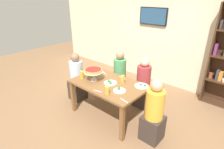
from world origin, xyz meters
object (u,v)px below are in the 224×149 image
diner_far_left (120,77)px  beer_glass_amber_spare (82,75)px  salad_plate_far_diner (119,90)px  water_glass_clear_near (95,71)px  salad_plate_spare (110,83)px  salad_plate_near_diner (142,86)px  diner_far_right (143,86)px  television (153,16)px  beer_glass_amber_short (123,79)px  cutlery_knife_near (104,73)px  beer_glass_amber_tall (107,90)px  cutlery_knife_far (124,100)px  deep_dish_pizza_stand (93,71)px  cutlery_fork_far (122,78)px  diner_head_west (77,80)px  water_glass_clear_far (92,72)px  cutlery_fork_near (98,91)px  diner_head_east (154,115)px  dining_table (109,87)px

diner_far_left → beer_glass_amber_spare: 1.07m
salad_plate_far_diner → water_glass_clear_near: water_glass_clear_near is taller
salad_plate_far_diner → water_glass_clear_near: 0.94m
salad_plate_spare → salad_plate_near_diner: bearing=29.8°
diner_far_right → water_glass_clear_near: diner_far_right is taller
television → beer_glass_amber_short: 2.22m
diner_far_left → beer_glass_amber_short: size_ratio=7.32×
diner_far_right → cutlery_knife_near: bearing=-57.2°
beer_glass_amber_tall → cutlery_knife_far: bearing=3.9°
diner_far_right → deep_dish_pizza_stand: bearing=-36.3°
diner_far_right → cutlery_fork_far: (-0.26, -0.42, 0.25)m
television → beer_glass_amber_spare: (-0.22, -2.32, -0.98)m
diner_head_west → water_glass_clear_far: bearing=12.9°
salad_plate_near_diner → cutlery_fork_near: (-0.49, -0.68, -0.01)m
cutlery_fork_far → salad_plate_far_diner: bearing=135.7°
diner_head_east → diner_far_left: size_ratio=1.00×
salad_plate_far_diner → cutlery_knife_far: 0.33m
cutlery_fork_far → cutlery_knife_far: size_ratio=1.00×
beer_glass_amber_spare → water_glass_clear_near: bearing=91.0°
diner_head_west → cutlery_knife_near: bearing=27.5°
television → diner_head_east: size_ratio=0.68×
salad_plate_near_diner → water_glass_clear_near: 1.12m
salad_plate_spare → diner_far_left: bearing=116.5°
water_glass_clear_far → cutlery_knife_far: 1.25m
diner_head_east → diner_far_left: 1.59m
salad_plate_far_diner → cutlery_fork_far: size_ratio=1.27×
television → salad_plate_spare: bearing=-80.2°
beer_glass_amber_tall → water_glass_clear_far: (-0.84, 0.42, -0.02)m
cutlery_fork_far → diner_head_east: bearing=171.7°
diner_far_left → salad_plate_near_diner: (0.91, -0.47, 0.26)m
diner_far_right → deep_dish_pizza_stand: size_ratio=3.00×
dining_table → beer_glass_amber_tall: beer_glass_amber_tall is taller
cutlery_fork_near → beer_glass_amber_spare: bearing=153.8°
diner_far_left → salad_plate_far_diner: 1.16m
television → cutlery_fork_far: size_ratio=4.36×
beer_glass_amber_tall → diner_far_left: bearing=119.2°
beer_glass_amber_tall → water_glass_clear_far: size_ratio=1.51×
dining_table → beer_glass_amber_spare: 0.61m
diner_head_east → diner_head_west: 2.03m
diner_head_east → salad_plate_near_diner: size_ratio=4.44×
television → cutlery_fork_near: bearing=-80.9°
salad_plate_spare → cutlery_fork_near: size_ratio=1.42×
beer_glass_amber_tall → cutlery_knife_near: bearing=137.0°
salad_plate_far_diner → cutlery_knife_far: bearing=-37.6°
salad_plate_far_diner → diner_head_west: bearing=176.2°
diner_far_right → beer_glass_amber_tall: diner_far_right is taller
salad_plate_far_diner → beer_glass_amber_short: beer_glass_amber_short is taller
salad_plate_far_diner → salad_plate_spare: size_ratio=0.89×
salad_plate_far_diner → salad_plate_spare: 0.34m
diner_head_east → beer_glass_amber_short: diner_head_east is taller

